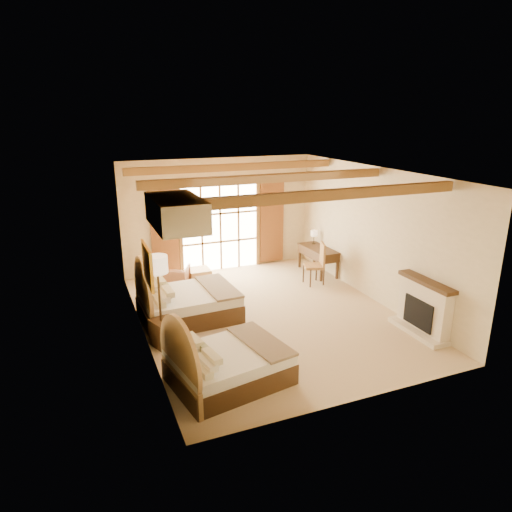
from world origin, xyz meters
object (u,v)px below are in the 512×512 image
armchair (175,278)px  bed_near (221,363)px  bed_far (182,302)px  desk (318,259)px  nightstand (165,332)px

armchair → bed_near: bearing=113.0°
bed_far → desk: (4.29, 1.58, -0.01)m
armchair → desk: size_ratio=0.51×
desk → nightstand: bearing=-153.6°
bed_near → bed_far: 2.72m
bed_near → desk: size_ratio=1.52×
desk → bed_near: bearing=-136.4°
bed_far → nightstand: bed_far is taller
bed_near → nightstand: bed_near is taller
bed_near → nightstand: (-0.63, 1.69, -0.10)m
bed_near → bed_far: size_ratio=0.99×
bed_near → desk: 6.05m
bed_near → armchair: size_ratio=2.97×
bed_near → armchair: 4.49m
bed_far → desk: bed_far is taller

